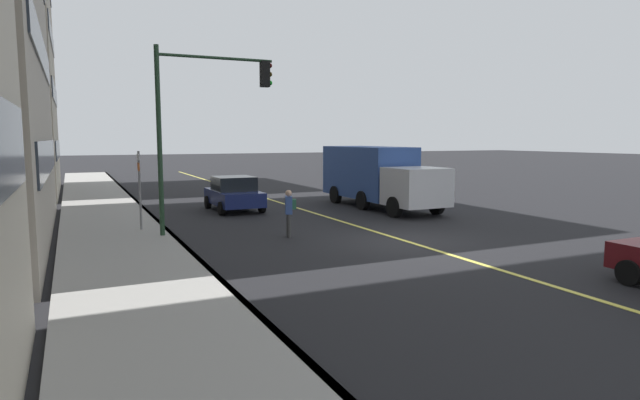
{
  "coord_description": "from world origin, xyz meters",
  "views": [
    {
      "loc": [
        -14.47,
        9.87,
        3.37
      ],
      "look_at": [
        0.28,
        2.94,
        1.47
      ],
      "focal_mm": 29.85,
      "sensor_mm": 36.0,
      "label": 1
    }
  ],
  "objects_px": {
    "traffic_light_mast": "(202,109)",
    "street_sign_post": "(140,185)",
    "truck_blue": "(377,175)",
    "pedestrian_with_backpack": "(289,210)",
    "car_navy": "(234,193)"
  },
  "relations": [
    {
      "from": "car_navy",
      "to": "truck_blue",
      "type": "distance_m",
      "value": 6.96
    },
    {
      "from": "pedestrian_with_backpack",
      "to": "traffic_light_mast",
      "type": "bearing_deg",
      "value": 61.84
    },
    {
      "from": "pedestrian_with_backpack",
      "to": "street_sign_post",
      "type": "xyz_separation_m",
      "value": [
        2.91,
        4.52,
        0.78
      ]
    },
    {
      "from": "truck_blue",
      "to": "pedestrian_with_backpack",
      "type": "distance_m",
      "value": 8.8
    },
    {
      "from": "pedestrian_with_backpack",
      "to": "traffic_light_mast",
      "type": "distance_m",
      "value": 4.48
    },
    {
      "from": "pedestrian_with_backpack",
      "to": "street_sign_post",
      "type": "relative_size",
      "value": 0.55
    },
    {
      "from": "street_sign_post",
      "to": "pedestrian_with_backpack",
      "type": "bearing_deg",
      "value": -122.81
    },
    {
      "from": "pedestrian_with_backpack",
      "to": "traffic_light_mast",
      "type": "xyz_separation_m",
      "value": [
        1.38,
        2.58,
        3.39
      ]
    },
    {
      "from": "truck_blue",
      "to": "pedestrian_with_backpack",
      "type": "height_order",
      "value": "truck_blue"
    },
    {
      "from": "truck_blue",
      "to": "pedestrian_with_backpack",
      "type": "bearing_deg",
      "value": 128.94
    },
    {
      "from": "truck_blue",
      "to": "pedestrian_with_backpack",
      "type": "xyz_separation_m",
      "value": [
        -5.52,
        6.83,
        -0.63
      ]
    },
    {
      "from": "traffic_light_mast",
      "to": "street_sign_post",
      "type": "relative_size",
      "value": 2.18
    },
    {
      "from": "car_navy",
      "to": "pedestrian_with_backpack",
      "type": "height_order",
      "value": "pedestrian_with_backpack"
    },
    {
      "from": "car_navy",
      "to": "street_sign_post",
      "type": "relative_size",
      "value": 1.34
    },
    {
      "from": "car_navy",
      "to": "truck_blue",
      "type": "height_order",
      "value": "truck_blue"
    }
  ]
}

